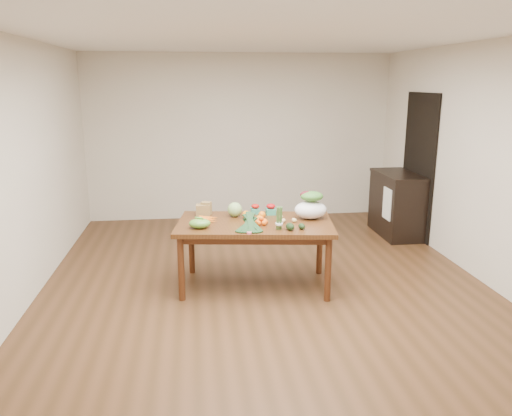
{
  "coord_description": "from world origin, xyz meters",
  "views": [
    {
      "loc": [
        -0.76,
        -5.24,
        2.25
      ],
      "look_at": [
        -0.11,
        0.0,
        0.91
      ],
      "focal_mm": 35.0,
      "sensor_mm": 36.0,
      "label": 1
    }
  ],
  "objects": [
    {
      "name": "orange_c",
      "position": [
        -0.07,
        0.0,
        0.79
      ],
      "size": [
        0.07,
        0.07,
        0.07
      ],
      "primitive_type": "sphere",
      "color": "orange",
      "rests_on": "dining_table"
    },
    {
      "name": "potato_a",
      "position": [
        0.19,
        -0.05,
        0.77
      ],
      "size": [
        0.05,
        0.05,
        0.04
      ],
      "primitive_type": "ellipsoid",
      "color": "tan",
      "rests_on": "dining_table"
    },
    {
      "name": "cabbage",
      "position": [
        -0.32,
        0.25,
        0.83
      ],
      "size": [
        0.17,
        0.17,
        0.17
      ],
      "primitive_type": "sphere",
      "color": "#8EB166",
      "rests_on": "dining_table"
    },
    {
      "name": "strawberry_basket_a",
      "position": [
        -0.07,
        0.36,
        0.79
      ],
      "size": [
        0.11,
        0.11,
        0.09
      ],
      "primitive_type": null,
      "rotation": [
        0.0,
        0.0,
        -0.14
      ],
      "color": "#B8190C",
      "rests_on": "dining_table"
    },
    {
      "name": "asparagus_bundle",
      "position": [
        0.09,
        -0.33,
        0.88
      ],
      "size": [
        0.1,
        0.13,
        0.26
      ],
      "primitive_type": null,
      "rotation": [
        0.15,
        0.0,
        -0.14
      ],
      "color": "#59813B",
      "rests_on": "dining_table"
    },
    {
      "name": "room_walls",
      "position": [
        0.0,
        0.0,
        1.35
      ],
      "size": [
        5.02,
        6.02,
        2.7
      ],
      "color": "beige",
      "rests_on": "floor"
    },
    {
      "name": "salad_bag",
      "position": [
        0.52,
        0.06,
        0.89
      ],
      "size": [
        0.4,
        0.32,
        0.28
      ],
      "primitive_type": null,
      "rotation": [
        0.0,
        0.0,
        -0.14
      ],
      "color": "white",
      "rests_on": "dining_table"
    },
    {
      "name": "carrots",
      "position": [
        -0.64,
        0.13,
        0.76
      ],
      "size": [
        0.25,
        0.27,
        0.03
      ],
      "primitive_type": null,
      "rotation": [
        0.0,
        0.0,
        -0.14
      ],
      "color": "orange",
      "rests_on": "dining_table"
    },
    {
      "name": "orange_a",
      "position": [
        -0.2,
        0.15,
        0.8
      ],
      "size": [
        0.09,
        0.09,
        0.09
      ],
      "primitive_type": "sphere",
      "color": "orange",
      "rests_on": "dining_table"
    },
    {
      "name": "strawberry_basket_b",
      "position": [
        0.1,
        0.3,
        0.8
      ],
      "size": [
        0.12,
        0.12,
        0.1
      ],
      "primitive_type": null,
      "rotation": [
        0.0,
        0.0,
        -0.14
      ],
      "color": "#B10B12",
      "rests_on": "dining_table"
    },
    {
      "name": "dish_towel",
      "position": [
        1.96,
        1.4,
        0.55
      ],
      "size": [
        0.02,
        0.28,
        0.45
      ],
      "primitive_type": "cube",
      "color": "white",
      "rests_on": "cabinet"
    },
    {
      "name": "kale_bunch",
      "position": [
        -0.22,
        -0.33,
        0.83
      ],
      "size": [
        0.37,
        0.44,
        0.16
      ],
      "primitive_type": null,
      "rotation": [
        0.0,
        0.0,
        -0.14
      ],
      "color": "black",
      "rests_on": "dining_table"
    },
    {
      "name": "snap_pea_bag",
      "position": [
        -0.73,
        -0.17,
        0.8
      ],
      "size": [
        0.23,
        0.17,
        0.1
      ],
      "primitive_type": "ellipsoid",
      "color": "#589231",
      "rests_on": "dining_table"
    },
    {
      "name": "floor",
      "position": [
        0.0,
        0.0,
        0.0
      ],
      "size": [
        6.0,
        6.0,
        0.0
      ],
      "primitive_type": "plane",
      "color": "#51321C",
      "rests_on": "ground"
    },
    {
      "name": "avocado_b",
      "position": [
        0.33,
        -0.34,
        0.78
      ],
      "size": [
        0.09,
        0.11,
        0.06
      ],
      "primitive_type": "ellipsoid",
      "rotation": [
        0.0,
        0.0,
        0.3
      ],
      "color": "black",
      "rests_on": "dining_table"
    },
    {
      "name": "orange_b",
      "position": [
        -0.02,
        0.14,
        0.79
      ],
      "size": [
        0.08,
        0.08,
        0.08
      ],
      "primitive_type": "sphere",
      "color": "orange",
      "rests_on": "dining_table"
    },
    {
      "name": "doorway_dark",
      "position": [
        2.48,
        1.6,
        1.05
      ],
      "size": [
        0.02,
        1.0,
        2.1
      ],
      "primitive_type": "cube",
      "color": "black",
      "rests_on": "floor"
    },
    {
      "name": "mandarin_cluster",
      "position": [
        -0.06,
        -0.08,
        0.79
      ],
      "size": [
        0.2,
        0.2,
        0.09
      ],
      "primitive_type": null,
      "rotation": [
        0.0,
        0.0,
        -0.14
      ],
      "color": "orange",
      "rests_on": "dining_table"
    },
    {
      "name": "potato_b",
      "position": [
        0.17,
        -0.09,
        0.77
      ],
      "size": [
        0.05,
        0.04,
        0.04
      ],
      "primitive_type": "ellipsoid",
      "color": "tan",
      "rests_on": "dining_table"
    },
    {
      "name": "avocado_a",
      "position": [
        0.2,
        -0.36,
        0.79
      ],
      "size": [
        0.11,
        0.13,
        0.08
      ],
      "primitive_type": "ellipsoid",
      "rotation": [
        0.0,
        0.0,
        0.3
      ],
      "color": "black",
      "rests_on": "dining_table"
    },
    {
      "name": "paper_bag",
      "position": [
        -0.68,
        0.36,
        0.83
      ],
      "size": [
        0.23,
        0.2,
        0.15
      ],
      "primitive_type": null,
      "rotation": [
        0.0,
        0.0,
        -0.14
      ],
      "color": "olive",
      "rests_on": "dining_table"
    },
    {
      "name": "potato_d",
      "position": [
        0.18,
        0.09,
        0.77
      ],
      "size": [
        0.05,
        0.05,
        0.04
      ],
      "primitive_type": "ellipsoid",
      "color": "tan",
      "rests_on": "dining_table"
    },
    {
      "name": "cabinet",
      "position": [
        2.22,
        1.67,
        0.47
      ],
      "size": [
        0.52,
        1.02,
        0.94
      ],
      "primitive_type": "cube",
      "color": "black",
      "rests_on": "floor"
    },
    {
      "name": "ceiling",
      "position": [
        0.0,
        0.0,
        2.7
      ],
      "size": [
        5.0,
        6.0,
        0.02
      ],
      "primitive_type": "cube",
      "color": "white",
      "rests_on": "room_walls"
    },
    {
      "name": "potato_e",
      "position": [
        0.31,
        -0.07,
        0.77
      ],
      "size": [
        0.05,
        0.04,
        0.04
      ],
      "primitive_type": "ellipsoid",
      "color": "#CFBB77",
      "rests_on": "dining_table"
    },
    {
      "name": "potato_c",
      "position": [
        0.31,
        -0.03,
        0.77
      ],
      "size": [
        0.04,
        0.04,
        0.04
      ],
      "primitive_type": "ellipsoid",
      "color": "tan",
      "rests_on": "dining_table"
    },
    {
      "name": "dining_table",
      "position": [
        -0.12,
        -0.01,
        0.38
      ],
      "size": [
        1.81,
        1.16,
        0.75
      ],
      "primitive_type": "cube",
      "rotation": [
        0.0,
        0.0,
        -0.14
      ],
      "color": "#512D13",
      "rests_on": "floor"
    }
  ]
}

